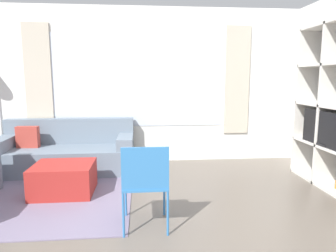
{
  "coord_description": "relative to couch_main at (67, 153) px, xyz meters",
  "views": [
    {
      "loc": [
        0.0,
        -2.34,
        1.48
      ],
      "look_at": [
        0.36,
        1.63,
        0.85
      ],
      "focal_mm": 32.0,
      "sensor_mm": 36.0,
      "label": 1
    }
  ],
  "objects": [
    {
      "name": "ottoman",
      "position": [
        0.2,
        -1.04,
        -0.09
      ],
      "size": [
        0.75,
        0.64,
        0.4
      ],
      "color": "#A82823",
      "rests_on": "ground_plane"
    },
    {
      "name": "folding_chair",
      "position": [
        1.24,
        -2.08,
        0.23
      ],
      "size": [
        0.44,
        0.46,
        0.86
      ],
      "rotation": [
        0.0,
        0.0,
        3.14
      ],
      "color": "#3375B7",
      "rests_on": "ground_plane"
    },
    {
      "name": "couch_main",
      "position": [
        0.0,
        0.0,
        0.0
      ],
      "size": [
        2.13,
        0.87,
        0.82
      ],
      "color": "slate",
      "rests_on": "ground_plane"
    },
    {
      "name": "area_rug",
      "position": [
        -0.35,
        -1.03,
        -0.28
      ],
      "size": [
        2.84,
        2.37,
        0.01
      ],
      "primitive_type": "cube",
      "color": "slate",
      "rests_on": "ground_plane"
    },
    {
      "name": "wall_back",
      "position": [
        1.21,
        0.47,
        1.07
      ],
      "size": [
        6.84,
        0.11,
        2.7
      ],
      "color": "white",
      "rests_on": "ground_plane"
    }
  ]
}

